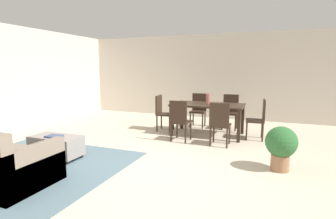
% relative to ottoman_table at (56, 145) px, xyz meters
% --- Properties ---
extents(ground_plane, '(10.80, 10.80, 0.00)m').
position_rel_ottoman_table_xyz_m(ground_plane, '(1.83, 0.01, -0.23)').
color(ground_plane, beige).
extents(wall_back, '(9.00, 0.12, 2.70)m').
position_rel_ottoman_table_xyz_m(wall_back, '(1.83, 5.01, 1.12)').
color(wall_back, beige).
rests_on(wall_back, ground_plane).
extents(area_rug, '(3.00, 2.80, 0.01)m').
position_rel_ottoman_table_xyz_m(area_rug, '(-0.10, -0.55, -0.23)').
color(area_rug, slate).
rests_on(area_rug, ground_plane).
extents(ottoman_table, '(0.91, 0.46, 0.41)m').
position_rel_ottoman_table_xyz_m(ottoman_table, '(0.00, 0.00, 0.00)').
color(ottoman_table, gray).
rests_on(ottoman_table, ground_plane).
extents(dining_table, '(1.70, 0.94, 0.76)m').
position_rel_ottoman_table_xyz_m(dining_table, '(2.15, 2.66, 0.44)').
color(dining_table, '#332319').
rests_on(dining_table, ground_plane).
extents(dining_chair_near_left, '(0.42, 0.42, 0.92)m').
position_rel_ottoman_table_xyz_m(dining_chair_near_left, '(1.71, 1.85, 0.29)').
color(dining_chair_near_left, '#332319').
rests_on(dining_chair_near_left, ground_plane).
extents(dining_chair_near_right, '(0.40, 0.40, 0.92)m').
position_rel_ottoman_table_xyz_m(dining_chair_near_right, '(2.60, 1.81, 0.29)').
color(dining_chair_near_right, '#332319').
rests_on(dining_chair_near_right, ground_plane).
extents(dining_chair_far_left, '(0.42, 0.42, 0.92)m').
position_rel_ottoman_table_xyz_m(dining_chair_far_left, '(1.70, 3.50, 0.29)').
color(dining_chair_far_left, '#332319').
rests_on(dining_chair_far_left, ground_plane).
extents(dining_chair_far_right, '(0.41, 0.41, 0.92)m').
position_rel_ottoman_table_xyz_m(dining_chair_far_right, '(2.56, 3.53, 0.29)').
color(dining_chair_far_right, '#332319').
rests_on(dining_chair_far_right, ground_plane).
extents(dining_chair_head_east, '(0.43, 0.43, 0.92)m').
position_rel_ottoman_table_xyz_m(dining_chair_head_east, '(3.33, 2.66, 0.29)').
color(dining_chair_head_east, '#332319').
rests_on(dining_chair_head_east, ground_plane).
extents(dining_chair_head_west, '(0.42, 0.42, 0.92)m').
position_rel_ottoman_table_xyz_m(dining_chair_head_west, '(0.94, 2.69, 0.29)').
color(dining_chair_head_west, '#332319').
rests_on(dining_chair_head_west, ground_plane).
extents(vase_centerpiece, '(0.11, 0.11, 0.25)m').
position_rel_ottoman_table_xyz_m(vase_centerpiece, '(2.14, 2.70, 0.65)').
color(vase_centerpiece, '#B26659').
rests_on(vase_centerpiece, dining_table).
extents(book_on_ottoman, '(0.27, 0.21, 0.03)m').
position_rel_ottoman_table_xyz_m(book_on_ottoman, '(0.03, -0.07, 0.19)').
color(book_on_ottoman, '#3F4C72').
rests_on(book_on_ottoman, ottoman_table).
extents(potted_plant, '(0.49, 0.49, 0.71)m').
position_rel_ottoman_table_xyz_m(potted_plant, '(3.74, 0.84, 0.18)').
color(potted_plant, '#996B4C').
rests_on(potted_plant, ground_plane).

